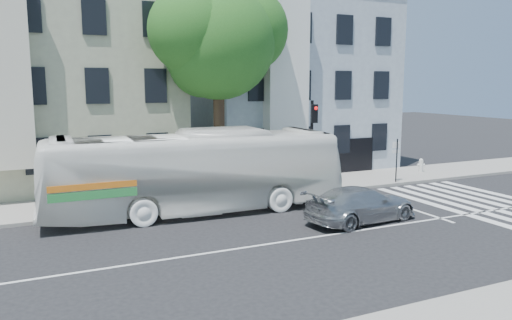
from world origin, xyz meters
TOP-DOWN VIEW (x-y plane):
  - ground at (0.00, 0.00)m, footprint 120.00×120.00m
  - sidewalk_far at (0.00, 8.00)m, footprint 80.00×4.00m
  - building_left at (-7.00, 15.00)m, footprint 12.00×10.00m
  - building_right at (7.00, 15.00)m, footprint 12.00×10.00m
  - street_tree at (0.06, 8.74)m, footprint 7.30×5.90m
  - bus at (-2.34, 5.20)m, footprint 3.57×12.93m
  - sedan at (3.23, 1.02)m, footprint 2.57×5.11m
  - hedge at (-3.48, 6.80)m, footprint 8.19×3.99m
  - traffic_signal at (4.59, 7.05)m, footprint 0.46×0.55m
  - fire_hydrant at (13.04, 8.17)m, footprint 0.47×0.30m
  - far_sign_pole at (9.50, 6.34)m, footprint 0.43×0.19m

SIDE VIEW (x-z plane):
  - ground at x=0.00m, z-range 0.00..0.00m
  - sidewalk_far at x=0.00m, z-range 0.00..0.15m
  - hedge at x=-3.48m, z-range 0.15..0.85m
  - fire_hydrant at x=13.04m, z-range 0.16..0.98m
  - sedan at x=3.23m, z-range 0.00..1.42m
  - far_sign_pole at x=9.50m, z-range 0.48..2.86m
  - bus at x=-2.34m, z-range 0.00..3.57m
  - traffic_signal at x=4.59m, z-range 0.68..5.34m
  - building_left at x=-7.00m, z-range 0.00..11.00m
  - building_right at x=7.00m, z-range 0.00..11.00m
  - street_tree at x=0.06m, z-range 2.28..13.38m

